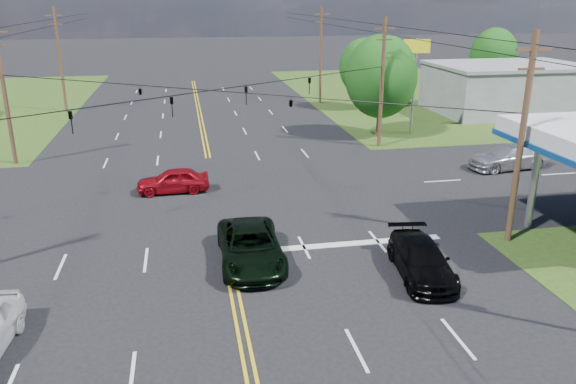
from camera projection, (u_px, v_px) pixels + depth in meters
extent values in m
plane|color=black|center=(215.00, 195.00, 32.28)|extent=(280.00, 280.00, 0.00)
cube|color=#2A4616|center=(488.00, 92.00, 68.10)|extent=(46.00, 48.00, 0.03)
cube|color=silver|center=(336.00, 245.00, 25.72)|extent=(10.00, 0.50, 0.02)
cube|color=slate|center=(507.00, 90.00, 55.36)|extent=(14.00, 10.00, 4.40)
cylinder|color=#A5A5AA|center=(534.00, 181.00, 27.16)|extent=(0.36, 0.36, 4.65)
cylinder|color=#49331E|center=(521.00, 142.00, 24.63)|extent=(0.28, 0.28, 9.50)
cube|color=#49331E|center=(534.00, 49.00, 23.34)|extent=(1.60, 0.12, 0.12)
cube|color=#49331E|center=(531.00, 69.00, 23.60)|extent=(1.20, 0.10, 0.10)
cylinder|color=#49331E|center=(5.00, 94.00, 36.82)|extent=(0.28, 0.28, 9.50)
cylinder|color=#49331E|center=(382.00, 84.00, 41.35)|extent=(0.28, 0.28, 9.50)
cube|color=#49331E|center=(385.00, 28.00, 40.06)|extent=(1.60, 0.12, 0.12)
cube|color=#49331E|center=(384.00, 40.00, 40.32)|extent=(1.20, 0.10, 0.10)
cylinder|color=#49331E|center=(60.00, 61.00, 54.39)|extent=(0.28, 0.28, 10.00)
cube|color=#49331E|center=(54.00, 15.00, 53.02)|extent=(1.60, 0.12, 0.12)
cube|color=#49331E|center=(56.00, 24.00, 53.28)|extent=(1.20, 0.10, 0.10)
cylinder|color=#49331E|center=(321.00, 56.00, 58.92)|extent=(0.28, 0.28, 10.00)
cube|color=#49331E|center=(321.00, 14.00, 57.55)|extent=(1.60, 0.12, 0.12)
cube|color=#49331E|center=(321.00, 22.00, 57.81)|extent=(1.20, 0.10, 0.10)
imported|color=black|center=(71.00, 123.00, 25.19)|extent=(0.17, 0.21, 1.05)
imported|color=black|center=(172.00, 107.00, 28.81)|extent=(0.17, 0.21, 1.05)
imported|color=black|center=(246.00, 96.00, 32.21)|extent=(0.17, 0.21, 1.05)
imported|color=black|center=(309.00, 86.00, 35.82)|extent=(0.17, 0.21, 1.05)
imported|color=black|center=(140.00, 90.00, 32.24)|extent=(1.24, 0.26, 0.50)
imported|color=black|center=(291.00, 102.00, 28.59)|extent=(1.24, 0.26, 0.50)
cylinder|color=black|center=(457.00, 34.00, 29.78)|extent=(0.04, 100.00, 0.04)
cylinder|color=black|center=(455.00, 46.00, 29.97)|extent=(0.04, 100.00, 0.04)
cylinder|color=#49331E|center=(379.00, 117.00, 45.32)|extent=(0.36, 0.36, 3.30)
ellipsoid|color=#124615|center=(381.00, 77.00, 44.27)|extent=(5.70, 5.70, 6.60)
cylinder|color=#49331E|center=(363.00, 95.00, 56.98)|extent=(0.36, 0.36, 2.86)
ellipsoid|color=#124615|center=(364.00, 67.00, 56.07)|extent=(4.94, 4.94, 5.72)
cylinder|color=#49331E|center=(490.00, 81.00, 65.57)|extent=(0.36, 0.36, 3.08)
ellipsoid|color=#124615|center=(494.00, 55.00, 64.58)|extent=(5.32, 5.32, 6.16)
imported|color=black|center=(251.00, 246.00, 23.72)|extent=(2.66, 5.64, 1.56)
imported|color=black|center=(421.00, 260.00, 22.69)|extent=(2.55, 5.07, 1.41)
imported|color=maroon|center=(173.00, 180.00, 32.56)|extent=(4.19, 1.76, 1.42)
imported|color=#B2B2B7|center=(508.00, 157.00, 37.08)|extent=(5.66, 2.80, 1.58)
cylinder|color=#A5A5AA|center=(414.00, 87.00, 45.55)|extent=(0.20, 0.20, 7.73)
cube|color=yellow|center=(417.00, 46.00, 44.49)|extent=(2.14, 0.59, 1.06)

